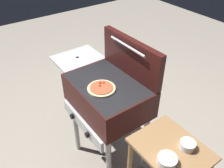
{
  "coord_description": "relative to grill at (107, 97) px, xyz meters",
  "views": [
    {
      "loc": [
        1.19,
        -0.82,
        1.95
      ],
      "look_at": [
        0.05,
        0.0,
        0.92
      ],
      "focal_mm": 37.87,
      "sensor_mm": 36.0,
      "label": 1
    }
  ],
  "objects": [
    {
      "name": "ground_plane",
      "position": [
        0.01,
        0.0,
        -0.76
      ],
      "size": [
        8.0,
        8.0,
        0.0
      ],
      "primitive_type": "plane",
      "color": "gray"
    },
    {
      "name": "grill",
      "position": [
        0.0,
        0.0,
        0.0
      ],
      "size": [
        0.96,
        0.53,
        0.9
      ],
      "color": "#38110F",
      "rests_on": "ground_plane"
    },
    {
      "name": "grill_lid_open",
      "position": [
        0.01,
        0.22,
        0.3
      ],
      "size": [
        0.63,
        0.09,
        0.3
      ],
      "color": "#38110F",
      "rests_on": "grill"
    },
    {
      "name": "pizza_pepperoni",
      "position": [
        0.05,
        -0.08,
        0.15
      ],
      "size": [
        0.21,
        0.21,
        0.03
      ],
      "color": "beige",
      "rests_on": "grill"
    },
    {
      "name": "topping_bowl_near",
      "position": [
        0.73,
        0.08,
        0.08
      ],
      "size": [
        0.09,
        0.09,
        0.04
      ],
      "color": "silver",
      "rests_on": "prep_table"
    },
    {
      "name": "topping_bowl_far",
      "position": [
        0.73,
        -0.1,
        0.08
      ],
      "size": [
        0.11,
        0.11,
        0.04
      ],
      "color": "silver",
      "rests_on": "prep_table"
    }
  ]
}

